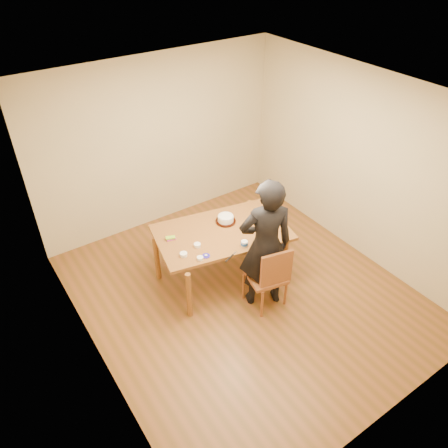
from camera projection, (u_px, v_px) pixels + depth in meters
room_shell at (230, 199)px, 5.41m from camera, size 4.00×4.50×2.70m
dining_table at (222, 232)px, 5.88m from camera, size 1.94×1.38×0.04m
dining_chair at (265, 276)px, 5.60m from camera, size 0.55×0.55×0.04m
cake_plate at (226, 221)px, 6.04m from camera, size 0.28×0.28×0.02m
cake at (226, 219)px, 6.01m from camera, size 0.22×0.22×0.07m
frosting_dome at (226, 216)px, 5.98m from camera, size 0.21×0.21×0.03m
frosting_tub at (244, 244)px, 5.59m from camera, size 0.09×0.09×0.08m
frosting_lid at (206, 256)px, 5.45m from camera, size 0.10×0.10×0.01m
frosting_dollop at (206, 255)px, 5.44m from camera, size 0.04×0.04×0.02m
ramekin_green at (200, 258)px, 5.38m from camera, size 0.08×0.08×0.04m
ramekin_yellow at (197, 245)px, 5.59m from camera, size 0.09×0.09×0.04m
ramekin_multi at (184, 254)px, 5.44m from camera, size 0.09×0.09×0.04m
candy_box_pink at (171, 239)px, 5.72m from camera, size 0.13×0.08×0.02m
candy_box_green at (170, 238)px, 5.71m from camera, size 0.14×0.10×0.02m
spatula at (229, 258)px, 5.41m from camera, size 0.17×0.08×0.01m
person at (265, 245)px, 5.35m from camera, size 0.79×0.68×1.85m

